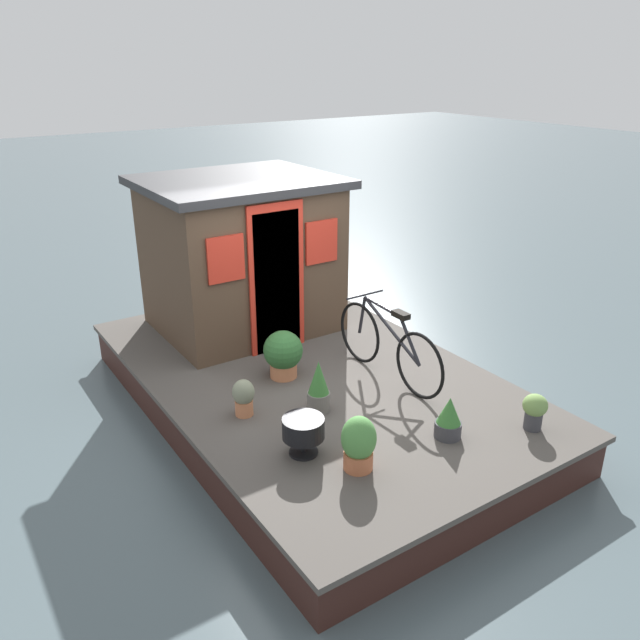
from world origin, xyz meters
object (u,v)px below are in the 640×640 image
Objects in this scene: houseboat_cabin at (241,254)px; potted_plant_mint at (244,397)px; bicycle at (388,345)px; potted_plant_ivy at (535,410)px; potted_plant_thyme at (283,353)px; charcoal_grill at (303,429)px; potted_plant_sage at (319,387)px; potted_plant_succulent at (449,418)px; potted_plant_basil at (359,443)px.

houseboat_cabin reaches higher than potted_plant_mint.
potted_plant_ivy is (-1.59, -0.50, -0.19)m from bicycle.
potted_plant_thyme reaches higher than potted_plant_ivy.
potted_plant_mint is 1.01× the size of charcoal_grill.
potted_plant_sage reaches higher than charcoal_grill.
potted_plant_thyme is at bearing -5.16° from potted_plant_sage.
potted_plant_succulent is at bearing -160.57° from potted_plant_thyme.
charcoal_grill is (-0.89, -0.14, 0.05)m from potted_plant_mint.
potted_plant_basil is at bearing 165.81° from potted_plant_sage.
potted_plant_mint is at bearing 152.54° from houseboat_cabin.
potted_plant_thyme is 1.41× the size of potted_plant_mint.
bicycle is 1.29m from potted_plant_succulent.
potted_plant_succulent reaches higher than charcoal_grill.
potted_plant_basil is at bearing 169.20° from houseboat_cabin.
bicycle reaches higher than potted_plant_basil.
potted_plant_mint reaches higher than charcoal_grill.
potted_plant_thyme is at bearing 32.77° from potted_plant_ivy.
potted_plant_basil is (-3.37, 0.64, -0.72)m from houseboat_cabin.
potted_plant_sage is at bearing 34.64° from potted_plant_succulent.
potted_plant_succulent is at bearing -145.36° from potted_plant_sage.
potted_plant_sage is 0.82m from potted_plant_thyme.
houseboat_cabin reaches higher than potted_plant_succulent.
potted_plant_succulent is (-1.41, -1.41, -0.01)m from potted_plant_mint.
potted_plant_sage is 1.50× the size of potted_plant_ivy.
potted_plant_mint is at bearing 8.74° from charcoal_grill.
bicycle is 1.74m from potted_plant_basil.
potted_plant_thyme is (0.65, 0.94, -0.11)m from bicycle.
potted_plant_ivy is 0.88× the size of potted_plant_succulent.
charcoal_grill is (-0.56, 0.53, -0.01)m from potted_plant_sage.
potted_plant_thyme reaches higher than potted_plant_succulent.
potted_plant_succulent is (-1.07, -0.74, -0.06)m from potted_plant_sage.
potted_plant_thyme is 1.49× the size of potted_plant_ivy.
potted_plant_sage is at bearing -14.19° from potted_plant_basil.
potted_plant_succulent is (-1.89, -0.67, -0.09)m from potted_plant_thyme.
potted_plant_sage reaches higher than potted_plant_ivy.
charcoal_grill is (-1.38, 0.60, -0.04)m from potted_plant_thyme.
potted_plant_basil reaches higher than charcoal_grill.
bicycle is 1.15m from potted_plant_thyme.
houseboat_cabin is 5.56× the size of potted_plant_succulent.
houseboat_cabin is 3.15m from charcoal_grill.
houseboat_cabin is 4.03m from potted_plant_ivy.
potted_plant_sage is 1.01× the size of potted_plant_thyme.
potted_plant_basil is (-1.83, 0.33, -0.03)m from potted_plant_thyme.
houseboat_cabin is at bearing -27.46° from potted_plant_mint.
potted_plant_sage is 1.32× the size of potted_plant_succulent.
potted_plant_sage is (-2.36, 0.39, -0.72)m from houseboat_cabin.
potted_plant_ivy reaches higher than charcoal_grill.
potted_plant_succulent is (-3.44, -0.35, -0.78)m from houseboat_cabin.
charcoal_grill is (-0.72, 1.55, -0.15)m from bicycle.
potted_plant_succulent is at bearing 167.51° from bicycle.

